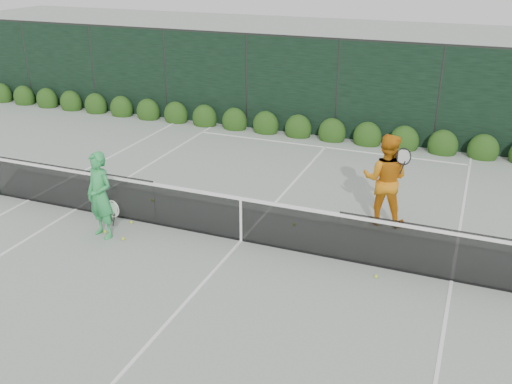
% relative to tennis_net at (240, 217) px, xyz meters
% --- Properties ---
extents(ground, '(80.00, 80.00, 0.00)m').
position_rel_tennis_net_xyz_m(ground, '(0.02, 0.00, -0.53)').
color(ground, gray).
rests_on(ground, ground).
extents(tennis_net, '(12.90, 0.10, 1.07)m').
position_rel_tennis_net_xyz_m(tennis_net, '(0.00, 0.00, 0.00)').
color(tennis_net, '#103217').
rests_on(tennis_net, ground).
extents(player_woman, '(0.76, 0.60, 1.82)m').
position_rel_tennis_net_xyz_m(player_woman, '(-2.71, -0.84, 0.38)').
color(player_woman, green).
rests_on(player_woman, ground).
extents(player_man, '(1.00, 0.79, 2.00)m').
position_rel_tennis_net_xyz_m(player_man, '(2.52, 1.95, 0.47)').
color(player_man, orange).
rests_on(player_man, ground).
extents(court_lines, '(11.03, 23.83, 0.01)m').
position_rel_tennis_net_xyz_m(court_lines, '(0.02, 0.00, -0.53)').
color(court_lines, white).
rests_on(court_lines, ground).
extents(windscreen_fence, '(32.00, 21.07, 3.06)m').
position_rel_tennis_net_xyz_m(windscreen_fence, '(0.02, -2.71, 0.98)').
color(windscreen_fence, black).
rests_on(windscreen_fence, ground).
extents(hedge_row, '(31.66, 0.65, 0.94)m').
position_rel_tennis_net_xyz_m(hedge_row, '(0.02, 7.15, -0.30)').
color(hedge_row, '#1A3C10').
rests_on(hedge_row, ground).
extents(tennis_balls, '(5.68, 2.01, 0.07)m').
position_rel_tennis_net_xyz_m(tennis_balls, '(-1.09, -0.01, -0.50)').
color(tennis_balls, '#C8E031').
rests_on(tennis_balls, ground).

